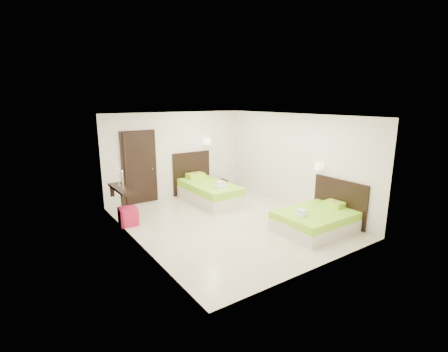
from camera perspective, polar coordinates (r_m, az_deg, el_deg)
floor at (r=8.12m, az=0.62°, el=-8.07°), size 5.50×5.50×0.00m
bed_single at (r=9.67m, az=-2.87°, el=-2.55°), size 1.30×2.17×1.79m
bed_double at (r=7.89m, az=16.09°, el=-7.27°), size 1.75×1.49×1.44m
nightstand at (r=10.74m, az=-0.74°, el=-1.69°), size 0.45×0.40×0.37m
ottoman at (r=8.22m, az=-16.49°, el=-6.81°), size 0.47×0.47×0.42m
door at (r=9.62m, az=-14.62°, el=1.40°), size 1.02×0.15×2.14m
console_shelf at (r=8.39m, az=-17.61°, el=-2.15°), size 0.35×1.20×0.78m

